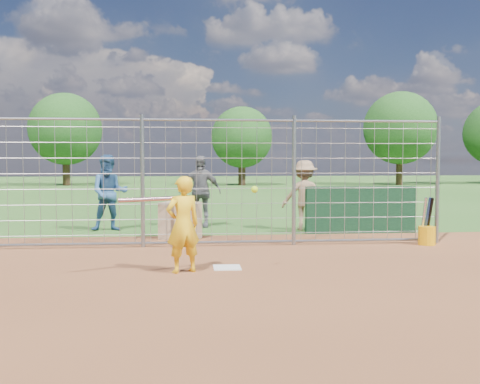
{
  "coord_description": "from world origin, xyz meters",
  "views": [
    {
      "loc": [
        -0.58,
        -8.55,
        1.7
      ],
      "look_at": [
        0.3,
        0.8,
        1.15
      ],
      "focal_mm": 40.0,
      "sensor_mm": 36.0,
      "label": 1
    }
  ],
  "objects": [
    {
      "name": "bucket_with_bats",
      "position": [
        4.18,
        1.76,
        0.25
      ],
      "size": [
        0.34,
        0.38,
        0.97
      ],
      "color": "#EFA60C",
      "rests_on": "ground"
    },
    {
      "name": "bystander_b",
      "position": [
        -0.32,
        5.11,
        0.92
      ],
      "size": [
        1.12,
        0.58,
        1.84
      ],
      "primitive_type": "imported",
      "rotation": [
        0.0,
        0.0,
        -0.12
      ],
      "color": "#5B5B60",
      "rests_on": "ground"
    },
    {
      "name": "bystander_c",
      "position": [
        2.22,
        4.29,
        0.86
      ],
      "size": [
        1.12,
        0.67,
        1.71
      ],
      "primitive_type": "imported",
      "rotation": [
        0.0,
        0.0,
        3.11
      ],
      "color": "#937050",
      "rests_on": "ground"
    },
    {
      "name": "tree_line",
      "position": [
        3.13,
        28.13,
        3.71
      ],
      "size": [
        44.66,
        6.72,
        6.48
      ],
      "color": "#3F2B19",
      "rests_on": "ground"
    },
    {
      "name": "batter",
      "position": [
        -0.69,
        -0.47,
        0.74
      ],
      "size": [
        0.63,
        0.53,
        1.47
      ],
      "primitive_type": "imported",
      "rotation": [
        0.0,
        0.0,
        3.54
      ],
      "color": "yellow",
      "rests_on": "ground"
    },
    {
      "name": "ground",
      "position": [
        0.0,
        0.0,
        0.0
      ],
      "size": [
        100.0,
        100.0,
        0.0
      ],
      "primitive_type": "plane",
      "color": "#2D591E",
      "rests_on": "ground"
    },
    {
      "name": "infield_dirt",
      "position": [
        0.0,
        -3.0,
        0.01
      ],
      "size": [
        18.0,
        18.0,
        0.0
      ],
      "primitive_type": "plane",
      "color": "brown",
      "rests_on": "ground"
    },
    {
      "name": "dugout_wall",
      "position": [
        3.4,
        3.6,
        0.55
      ],
      "size": [
        2.6,
        0.2,
        1.1
      ],
      "primitive_type": "cube",
      "color": "#11381E",
      "rests_on": "ground"
    },
    {
      "name": "equipment_bin",
      "position": [
        -0.79,
        3.05,
        0.4
      ],
      "size": [
        0.96,
        0.83,
        0.8
      ],
      "primitive_type": "cube",
      "rotation": [
        0.0,
        0.0,
        -0.43
      ],
      "color": "tan",
      "rests_on": "ground"
    },
    {
      "name": "home_plate",
      "position": [
        0.0,
        -0.2,
        0.01
      ],
      "size": [
        0.43,
        0.43,
        0.02
      ],
      "primitive_type": "cube",
      "color": "silver",
      "rests_on": "ground"
    },
    {
      "name": "equipment_in_play",
      "position": [
        -0.83,
        -0.67,
        1.17
      ],
      "size": [
        2.05,
        0.45,
        0.22
      ],
      "color": "silver",
      "rests_on": "ground"
    },
    {
      "name": "backstop_fence",
      "position": [
        0.0,
        2.0,
        1.26
      ],
      "size": [
        9.08,
        0.08,
        2.6
      ],
      "color": "gray",
      "rests_on": "ground"
    },
    {
      "name": "bystander_a",
      "position": [
        -2.52,
        4.6,
        0.92
      ],
      "size": [
        0.97,
        0.79,
        1.85
      ],
      "primitive_type": "imported",
      "rotation": [
        0.0,
        0.0,
        0.11
      ],
      "color": "#2A517F",
      "rests_on": "ground"
    }
  ]
}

